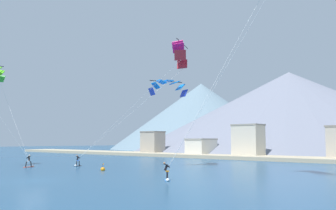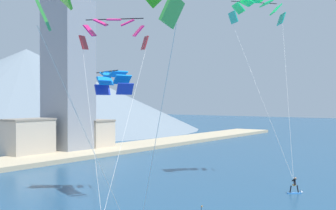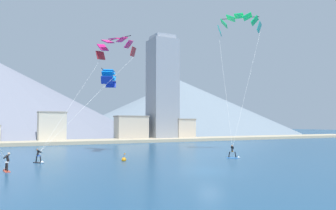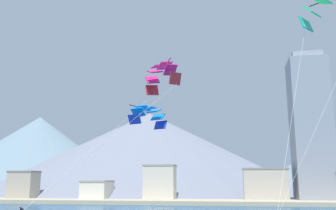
{
  "view_description": "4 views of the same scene",
  "coord_description": "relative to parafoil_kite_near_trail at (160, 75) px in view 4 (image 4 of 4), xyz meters",
  "views": [
    {
      "loc": [
        33.05,
        -17.67,
        3.7
      ],
      "look_at": [
        2.27,
        16.18,
        8.07
      ],
      "focal_mm": 40.0,
      "sensor_mm": 36.0,
      "label": 1
    },
    {
      "loc": [
        -37.78,
        -8.07,
        9.79
      ],
      "look_at": [
        -2.97,
        15.89,
        9.2
      ],
      "focal_mm": 50.0,
      "sensor_mm": 36.0,
      "label": 2
    },
    {
      "loc": [
        -17.34,
        -25.76,
        4.43
      ],
      "look_at": [
        2.21,
        13.06,
        6.92
      ],
      "focal_mm": 35.0,
      "sensor_mm": 36.0,
      "label": 3
    },
    {
      "loc": [
        6.35,
        -19.89,
        3.77
      ],
      "look_at": [
        1.02,
        11.25,
        10.34
      ],
      "focal_mm": 40.0,
      "sensor_mm": 36.0,
      "label": 4
    }
  ],
  "objects": [
    {
      "name": "shore_building_quay_east",
      "position": [
        -34.31,
        29.39,
        -13.53
      ],
      "size": [
        5.51,
        4.28,
        6.15
      ],
      "color": "#A89E8E",
      "rests_on": "ground"
    },
    {
      "name": "shore_building_harbour_front",
      "position": [
        -5.58,
        28.87,
        -13.03
      ],
      "size": [
        6.08,
        4.27,
        7.16
      ],
      "color": "beige",
      "rests_on": "ground"
    },
    {
      "name": "parafoil_kite_near_trail",
      "position": [
        0.0,
        0.0,
        0.0
      ],
      "size": [
        14.38,
        12.14,
        16.71
      ],
      "color": "#B2252D"
    },
    {
      "name": "shore_building_promenade_mid",
      "position": [
        14.31,
        31.15,
        -13.36
      ],
      "size": [
        8.45,
        4.5,
        6.49
      ],
      "color": "#B7AD9E",
      "rests_on": "ground"
    },
    {
      "name": "shore_building_old_town",
      "position": [
        -18.32,
        29.28,
        -14.51
      ],
      "size": [
        5.21,
        6.32,
        4.2
      ],
      "color": "silver",
      "rests_on": "ground"
    },
    {
      "name": "highrise_tower",
      "position": [
        23.25,
        31.17,
        -2.53
      ],
      "size": [
        7.0,
        7.0,
        28.61
      ],
      "color": "gray",
      "rests_on": "ground"
    },
    {
      "name": "parafoil_kite_mid_center",
      "position": [
        18.55,
        -7.35,
        4.31
      ],
      "size": [
        10.43,
        10.41,
        20.84
      ],
      "color": "#1BB19A"
    },
    {
      "name": "mountain_peak_central_summit",
      "position": [
        -67.02,
        93.7,
        -1.86
      ],
      "size": [
        81.43,
        81.43,
        29.52
      ],
      "color": "slate",
      "rests_on": "ground"
    },
    {
      "name": "shoreline_strip",
      "position": [
        1.97,
        26.45,
        -16.27
      ],
      "size": [
        180.0,
        10.0,
        0.7
      ],
      "primitive_type": "cube",
      "color": "tan",
      "rests_on": "ground"
    },
    {
      "name": "parafoil_kite_distant_high_outer",
      "position": [
        -1.25,
        -0.97,
        -4.99
      ],
      "size": [
        3.73,
        5.84,
        2.32
      ],
      "color": "#1E35B8"
    },
    {
      "name": "mountain_peak_west_ridge",
      "position": [
        -19.24,
        80.14,
        -3.12
      ],
      "size": [
        106.24,
        106.24,
        27.01
      ],
      "color": "slate",
      "rests_on": "ground"
    }
  ]
}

